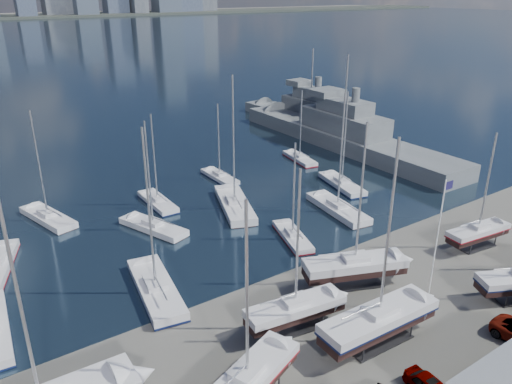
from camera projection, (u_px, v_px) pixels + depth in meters
ground at (370, 312)px, 45.94m from camera, size 1400.00×1400.00×0.00m
sailboat_cradle_1 at (248, 382)px, 34.94m from camera, size 10.22×6.10×15.97m
sailboat_cradle_2 at (295, 309)px, 42.99m from camera, size 9.29×3.71×14.84m
sailboat_cradle_3 at (379, 320)px, 41.34m from camera, size 11.26×3.57×17.85m
sailboat_cradle_4 at (355, 266)px, 49.52m from camera, size 10.62×6.50×16.73m
sailboat_cradle_6 at (478, 232)px, 56.81m from camera, size 8.50×3.27×13.59m
sailboat_moored_2 at (48, 219)px, 63.91m from camera, size 5.12×10.33×15.02m
sailboat_moored_3 at (156, 291)px, 48.62m from camera, size 5.24×12.09×17.50m
sailboat_moored_4 at (153, 228)px, 61.40m from camera, size 5.77×9.90×14.44m
sailboat_moored_5 at (158, 203)px, 68.67m from camera, size 2.65×8.95×13.31m
sailboat_moored_6 at (292, 237)px, 59.13m from camera, size 4.80×8.67×12.50m
sailboat_moored_7 at (235, 206)px, 67.50m from camera, size 7.66×12.85×18.76m
sailboat_moored_8 at (220, 177)px, 77.91m from camera, size 2.36×8.34×12.46m
sailboat_moored_9 at (337, 210)px, 66.43m from camera, size 4.66×11.37×16.67m
sailboat_moored_10 at (342, 185)px, 74.86m from camera, size 5.06×10.40×14.99m
sailboat_moored_11 at (300, 159)px, 86.35m from camera, size 3.87×8.81×12.74m
naval_ship_east at (342, 137)px, 94.10m from camera, size 9.20×52.11×18.68m
naval_ship_west at (310, 117)px, 108.82m from camera, size 8.48×39.41×17.52m
flagpole at (438, 236)px, 44.11m from camera, size 1.12×0.12×12.68m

